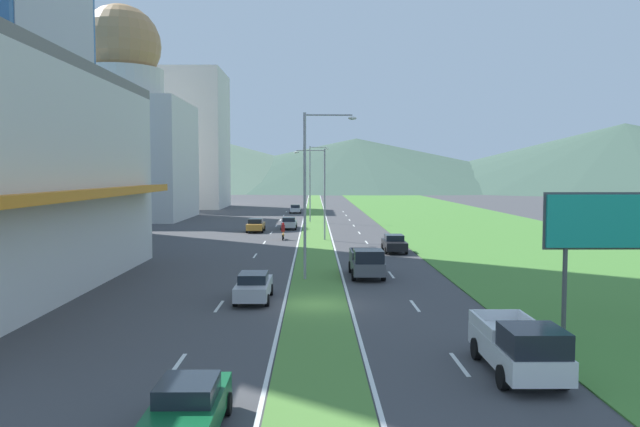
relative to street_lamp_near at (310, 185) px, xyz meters
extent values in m
plane|color=#424244|center=(0.40, -7.78, -6.16)|extent=(600.00, 600.00, 0.00)
cube|color=#518438|center=(0.40, 52.22, -6.13)|extent=(3.20, 240.00, 0.06)
cube|color=#477F33|center=(21.00, 52.22, -6.13)|extent=(24.00, 240.00, 0.06)
cube|color=silver|center=(-4.70, -17.88, -6.15)|extent=(0.16, 2.80, 0.01)
cube|color=silver|center=(-4.70, -7.98, -6.15)|extent=(0.16, 2.80, 0.01)
cube|color=silver|center=(-4.70, 1.92, -6.15)|extent=(0.16, 2.80, 0.01)
cube|color=silver|center=(-4.70, 11.81, -6.15)|extent=(0.16, 2.80, 0.01)
cube|color=silver|center=(-4.70, 21.71, -6.15)|extent=(0.16, 2.80, 0.01)
cube|color=silver|center=(-4.70, 31.61, -6.15)|extent=(0.16, 2.80, 0.01)
cube|color=silver|center=(-4.70, 41.51, -6.15)|extent=(0.16, 2.80, 0.01)
cube|color=silver|center=(-4.70, 51.41, -6.15)|extent=(0.16, 2.80, 0.01)
cube|color=silver|center=(-4.70, 61.30, -6.15)|extent=(0.16, 2.80, 0.01)
cube|color=silver|center=(-4.70, 71.20, -6.15)|extent=(0.16, 2.80, 0.01)
cube|color=silver|center=(5.50, -17.88, -6.15)|extent=(0.16, 2.80, 0.01)
cube|color=silver|center=(5.50, -7.98, -6.15)|extent=(0.16, 2.80, 0.01)
cube|color=silver|center=(5.50, 1.92, -6.15)|extent=(0.16, 2.80, 0.01)
cube|color=silver|center=(5.50, 11.81, -6.15)|extent=(0.16, 2.80, 0.01)
cube|color=silver|center=(5.50, 21.71, -6.15)|extent=(0.16, 2.80, 0.01)
cube|color=silver|center=(5.50, 31.61, -6.15)|extent=(0.16, 2.80, 0.01)
cube|color=silver|center=(5.50, 41.51, -6.15)|extent=(0.16, 2.80, 0.01)
cube|color=silver|center=(5.50, 51.41, -6.15)|extent=(0.16, 2.80, 0.01)
cube|color=silver|center=(5.50, 61.30, -6.15)|extent=(0.16, 2.80, 0.01)
cube|color=silver|center=(5.50, 71.20, -6.15)|extent=(0.16, 2.80, 0.01)
cube|color=silver|center=(-1.35, 52.22, -6.15)|extent=(0.16, 240.00, 0.01)
cube|color=silver|center=(2.15, 52.22, -6.15)|extent=(0.16, 240.00, 0.01)
cube|color=orange|center=(-12.66, -5.41, -0.40)|extent=(2.82, 28.78, 0.60)
cube|color=silver|center=(-28.56, 54.23, 2.65)|extent=(19.29, 19.29, 17.63)
cylinder|color=beige|center=(-28.56, 54.23, 13.84)|extent=(12.47, 12.47, 4.75)
sphere|color=#B27F4C|center=(-28.56, 54.23, 19.78)|extent=(11.87, 11.87, 11.87)
cube|color=silver|center=(-25.93, 84.92, 7.31)|extent=(16.69, 16.69, 26.94)
cone|color=#516B56|center=(-71.66, 257.44, 8.45)|extent=(222.45, 222.45, 29.22)
cone|color=#3D5647|center=(20.75, 260.38, 5.64)|extent=(220.30, 220.30, 23.60)
cone|color=#3D5647|center=(139.30, 237.64, 8.40)|extent=(237.23, 237.23, 29.11)
cylinder|color=#99999E|center=(-0.35, -0.01, -0.77)|extent=(0.18, 0.18, 10.77)
cylinder|color=#99999E|center=(1.18, 0.04, 4.46)|extent=(3.05, 0.20, 0.10)
ellipsoid|color=silver|center=(2.70, 0.08, 4.26)|extent=(0.56, 0.28, 0.20)
cylinder|color=#99999E|center=(1.35, 23.70, -1.47)|extent=(0.18, 0.18, 9.38)
cylinder|color=#99999E|center=(-0.10, 23.84, 3.07)|extent=(2.89, 0.38, 0.10)
ellipsoid|color=silver|center=(-1.54, 23.97, 2.87)|extent=(0.56, 0.28, 0.20)
cylinder|color=#99999E|center=(-0.30, 47.40, -0.82)|extent=(0.18, 0.18, 10.68)
cylinder|color=#99999E|center=(0.88, 47.38, 4.37)|extent=(2.37, 0.15, 0.10)
ellipsoid|color=silver|center=(2.07, 47.35, 4.17)|extent=(0.56, 0.28, 0.20)
cylinder|color=#4C4C51|center=(11.11, -13.35, -4.30)|extent=(0.20, 0.20, 3.71)
cube|color=teal|center=(13.19, -13.45, -1.30)|extent=(5.93, 0.16, 2.29)
cube|color=#4C4C51|center=(13.19, -13.33, -1.30)|extent=(6.13, 0.08, 2.49)
cube|color=black|center=(7.27, 13.99, -5.49)|extent=(1.81, 4.40, 0.70)
cube|color=black|center=(7.27, 14.17, -4.88)|extent=(1.55, 1.94, 0.51)
cylinder|color=black|center=(8.13, 12.63, -5.84)|extent=(0.22, 0.64, 0.64)
cylinder|color=black|center=(6.40, 12.63, -5.84)|extent=(0.22, 0.64, 0.64)
cylinder|color=black|center=(8.13, 15.36, -5.84)|extent=(0.22, 0.64, 0.64)
cylinder|color=black|center=(6.40, 15.36, -5.84)|extent=(0.22, 0.64, 0.64)
cube|color=#C6842D|center=(-6.61, 33.10, -5.48)|extent=(1.85, 4.74, 0.71)
cube|color=black|center=(-6.61, 32.91, -4.86)|extent=(1.59, 2.09, 0.54)
cylinder|color=black|center=(-7.50, 34.57, -5.84)|extent=(0.22, 0.64, 0.64)
cylinder|color=black|center=(-5.73, 34.57, -5.84)|extent=(0.22, 0.64, 0.64)
cylinder|color=black|center=(-7.50, 31.63, -5.84)|extent=(0.22, 0.64, 0.64)
cylinder|color=black|center=(-5.73, 31.63, -5.84)|extent=(0.22, 0.64, 0.64)
cube|color=silver|center=(-2.96, 67.48, -5.53)|extent=(1.79, 4.34, 0.61)
cube|color=black|center=(-2.96, 67.31, -4.97)|extent=(1.54, 1.91, 0.51)
cylinder|color=black|center=(-3.82, 68.82, -5.84)|extent=(0.22, 0.64, 0.64)
cylinder|color=black|center=(-2.10, 68.82, -5.84)|extent=(0.22, 0.64, 0.64)
cylinder|color=black|center=(-3.82, 66.14, -5.84)|extent=(0.22, 0.64, 0.64)
cylinder|color=black|center=(-2.10, 66.14, -5.84)|extent=(0.22, 0.64, 0.64)
cube|color=#0C5128|center=(-3.08, -23.76, -5.50)|extent=(1.74, 4.06, 0.69)
cube|color=black|center=(-3.08, -23.92, -4.91)|extent=(1.49, 1.78, 0.48)
cylinder|color=black|center=(-3.91, -22.50, -5.84)|extent=(0.22, 0.64, 0.64)
cylinder|color=black|center=(-2.25, -22.50, -5.84)|extent=(0.22, 0.64, 0.64)
cube|color=#B2B2B7|center=(-3.03, -6.53, -5.47)|extent=(1.73, 4.72, 0.73)
cube|color=black|center=(-3.03, -6.72, -4.86)|extent=(1.48, 2.08, 0.50)
cylinder|color=black|center=(-3.86, -5.07, -5.84)|extent=(0.22, 0.64, 0.64)
cylinder|color=black|center=(-2.20, -5.07, -5.84)|extent=(0.22, 0.64, 0.64)
cylinder|color=black|center=(-3.86, -8.00, -5.84)|extent=(0.22, 0.64, 0.64)
cylinder|color=black|center=(-2.20, -8.00, -5.84)|extent=(0.22, 0.64, 0.64)
cube|color=#B2B2B7|center=(-2.85, 36.78, -5.52)|extent=(1.78, 4.72, 0.64)
cube|color=black|center=(-2.85, 36.59, -4.95)|extent=(1.53, 2.08, 0.50)
cylinder|color=black|center=(-3.70, 38.24, -5.84)|extent=(0.22, 0.64, 0.64)
cylinder|color=black|center=(-1.99, 38.24, -5.84)|extent=(0.22, 0.64, 0.64)
cylinder|color=black|center=(-3.70, 35.32, -5.84)|extent=(0.22, 0.64, 0.64)
cylinder|color=black|center=(-1.99, 35.32, -5.84)|extent=(0.22, 0.64, 0.64)
cube|color=#515459|center=(3.75, 1.20, -5.36)|extent=(2.00, 5.40, 0.80)
cube|color=black|center=(3.75, -0.40, -4.56)|extent=(1.84, 2.00, 0.80)
cube|color=#515459|center=(4.69, 2.30, -4.74)|extent=(0.10, 3.20, 0.44)
cube|color=#515459|center=(2.81, 2.30, -4.74)|extent=(0.10, 3.20, 0.44)
cube|color=#515459|center=(3.75, 3.85, -4.74)|extent=(1.84, 0.10, 0.44)
cylinder|color=black|center=(4.71, -0.42, -5.76)|extent=(0.26, 0.80, 0.80)
cylinder|color=black|center=(2.79, -0.42, -5.76)|extent=(0.26, 0.80, 0.80)
cylinder|color=black|center=(4.71, 2.82, -5.76)|extent=(0.26, 0.80, 0.80)
cylinder|color=black|center=(2.79, 2.82, -5.76)|extent=(0.26, 0.80, 0.80)
cube|color=silver|center=(7.24, -18.89, -5.36)|extent=(2.00, 5.40, 0.80)
cube|color=black|center=(7.24, -20.49, -4.56)|extent=(1.84, 2.00, 0.80)
cube|color=silver|center=(8.18, -17.79, -4.74)|extent=(0.10, 3.20, 0.44)
cube|color=silver|center=(6.30, -17.79, -4.74)|extent=(0.10, 3.20, 0.44)
cube|color=silver|center=(7.24, -16.24, -4.74)|extent=(1.84, 0.10, 0.44)
cylinder|color=black|center=(8.20, -20.51, -5.76)|extent=(0.26, 0.80, 0.80)
cylinder|color=black|center=(6.28, -20.51, -5.76)|extent=(0.26, 0.80, 0.80)
cylinder|color=black|center=(8.20, -17.27, -5.76)|extent=(0.26, 0.80, 0.80)
cylinder|color=black|center=(6.28, -17.27, -5.76)|extent=(0.26, 0.80, 0.80)
cylinder|color=black|center=(-2.96, 25.03, -5.86)|extent=(0.10, 0.60, 0.60)
cylinder|color=black|center=(-2.96, 23.63, -5.86)|extent=(0.12, 0.60, 0.60)
cube|color=#C6842D|center=(-2.96, 24.33, -5.68)|extent=(0.20, 1.12, 0.25)
ellipsoid|color=#C6842D|center=(-2.96, 24.53, -5.33)|extent=(0.24, 0.44, 0.24)
cube|color=maroon|center=(-2.96, 24.23, -4.96)|extent=(0.36, 0.28, 0.70)
sphere|color=red|center=(-2.96, 24.28, -4.49)|extent=(0.26, 0.26, 0.26)
camera|label=1|loc=(0.24, -39.89, 0.76)|focal=34.88mm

